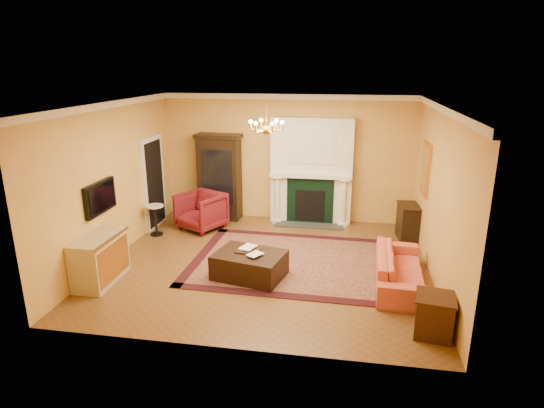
% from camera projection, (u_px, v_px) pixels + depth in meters
% --- Properties ---
extents(floor, '(6.00, 5.50, 0.02)m').
position_uv_depth(floor, '(267.00, 264.00, 8.69)').
color(floor, brown).
rests_on(floor, ground).
extents(ceiling, '(6.00, 5.50, 0.02)m').
position_uv_depth(ceiling, '(266.00, 103.00, 7.80)').
color(ceiling, white).
rests_on(ceiling, wall_back).
extents(wall_back, '(6.00, 0.02, 3.00)m').
position_uv_depth(wall_back, '(287.00, 158.00, 10.84)').
color(wall_back, '#DDB44F').
rests_on(wall_back, floor).
extents(wall_front, '(6.00, 0.02, 3.00)m').
position_uv_depth(wall_front, '(227.00, 245.00, 5.64)').
color(wall_front, '#DDB44F').
rests_on(wall_front, floor).
extents(wall_left, '(0.02, 5.50, 3.00)m').
position_uv_depth(wall_left, '(113.00, 181.00, 8.72)').
color(wall_left, '#DDB44F').
rests_on(wall_left, floor).
extents(wall_right, '(0.02, 5.50, 3.00)m').
position_uv_depth(wall_right, '(440.00, 196.00, 7.76)').
color(wall_right, '#DDB44F').
rests_on(wall_right, floor).
extents(fireplace, '(1.90, 0.70, 2.50)m').
position_uv_depth(fireplace, '(311.00, 174.00, 10.66)').
color(fireplace, silver).
rests_on(fireplace, wall_back).
extents(crown_molding, '(6.00, 5.50, 0.12)m').
position_uv_depth(crown_molding, '(275.00, 103.00, 8.72)').
color(crown_molding, white).
rests_on(crown_molding, ceiling).
extents(doorway, '(0.08, 1.05, 2.10)m').
position_uv_depth(doorway, '(154.00, 183.00, 10.45)').
color(doorway, silver).
rests_on(doorway, wall_left).
extents(tv_panel, '(0.09, 0.95, 0.58)m').
position_uv_depth(tv_panel, '(100.00, 197.00, 8.19)').
color(tv_panel, black).
rests_on(tv_panel, wall_left).
extents(gilt_mirror, '(0.06, 0.76, 1.05)m').
position_uv_depth(gilt_mirror, '(425.00, 169.00, 9.04)').
color(gilt_mirror, gold).
rests_on(gilt_mirror, wall_right).
extents(chandelier, '(0.63, 0.55, 0.53)m').
position_uv_depth(chandelier, '(266.00, 127.00, 7.92)').
color(chandelier, gold).
rests_on(chandelier, ceiling).
extents(oriental_rug, '(3.99, 3.03, 0.02)m').
position_uv_depth(oriental_rug, '(295.00, 262.00, 8.75)').
color(oriental_rug, '#3F0D12').
rests_on(oriental_rug, floor).
extents(china_cabinet, '(1.02, 0.52, 1.99)m').
position_uv_depth(china_cabinet, '(220.00, 179.00, 10.99)').
color(china_cabinet, black).
rests_on(china_cabinet, floor).
extents(wingback_armchair, '(1.20, 1.17, 0.93)m').
position_uv_depth(wingback_armchair, '(201.00, 209.00, 10.41)').
color(wingback_armchair, maroon).
rests_on(wingback_armchair, floor).
extents(pedestal_table, '(0.39, 0.39, 0.69)m').
position_uv_depth(pedestal_table, '(156.00, 218.00, 10.03)').
color(pedestal_table, black).
rests_on(pedestal_table, floor).
extents(commode, '(0.54, 1.13, 0.84)m').
position_uv_depth(commode, '(100.00, 259.00, 7.87)').
color(commode, '#C2BB8E').
rests_on(commode, floor).
extents(coral_sofa, '(0.67, 2.01, 0.78)m').
position_uv_depth(coral_sofa, '(400.00, 264.00, 7.76)').
color(coral_sofa, '#E24F47').
rests_on(coral_sofa, floor).
extents(end_table, '(0.57, 0.57, 0.57)m').
position_uv_depth(end_table, '(434.00, 317.00, 6.32)').
color(end_table, '#36170E').
rests_on(end_table, floor).
extents(console_table, '(0.44, 0.70, 0.74)m').
position_uv_depth(console_table, '(408.00, 223.00, 9.83)').
color(console_table, black).
rests_on(console_table, floor).
extents(leather_ottoman, '(1.35, 1.10, 0.44)m').
position_uv_depth(leather_ottoman, '(250.00, 265.00, 8.07)').
color(leather_ottoman, black).
rests_on(leather_ottoman, oriental_rug).
extents(ottoman_tray, '(0.43, 0.35, 0.03)m').
position_uv_depth(ottoman_tray, '(248.00, 251.00, 8.08)').
color(ottoman_tray, black).
rests_on(ottoman_tray, leather_ottoman).
extents(book_a, '(0.23, 0.11, 0.32)m').
position_uv_depth(book_a, '(242.00, 239.00, 8.16)').
color(book_a, gray).
rests_on(book_a, ottoman_tray).
extents(book_b, '(0.18, 0.13, 0.28)m').
position_uv_depth(book_b, '(251.00, 246.00, 7.89)').
color(book_b, gray).
rests_on(book_b, ottoman_tray).
extents(topiary_left, '(0.15, 0.15, 0.39)m').
position_uv_depth(topiary_left, '(287.00, 163.00, 10.64)').
color(topiary_left, tan).
rests_on(topiary_left, fireplace).
extents(topiary_right, '(0.16, 0.16, 0.43)m').
position_uv_depth(topiary_right, '(336.00, 163.00, 10.45)').
color(topiary_right, tan).
rests_on(topiary_right, fireplace).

